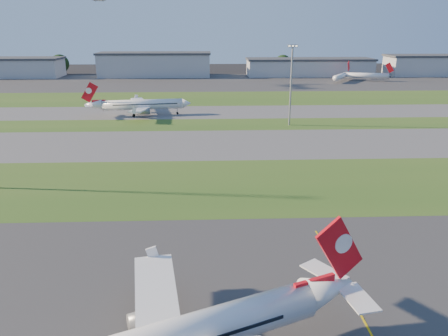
{
  "coord_description": "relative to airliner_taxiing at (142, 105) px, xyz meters",
  "views": [
    {
      "loc": [
        -12.36,
        -32.91,
        31.59
      ],
      "look_at": [
        -9.31,
        41.99,
        7.0
      ],
      "focal_mm": 35.0,
      "sensor_mm": 36.0,
      "label": 1
    }
  ],
  "objects": [
    {
      "name": "grass_strip_a",
      "position": [
        35.92,
        -74.53,
        -3.92
      ],
      "size": [
        300.0,
        34.0,
        0.01
      ],
      "primitive_type": "cube",
      "color": "#2D531B",
      "rests_on": "ground"
    },
    {
      "name": "taxiway_a",
      "position": [
        35.92,
        -41.53,
        -3.92
      ],
      "size": [
        300.0,
        32.0,
        0.01
      ],
      "primitive_type": "cube",
      "color": "#515154",
      "rests_on": "ground"
    },
    {
      "name": "grass_strip_b",
      "position": [
        35.92,
        -16.53,
        -3.92
      ],
      "size": [
        300.0,
        18.0,
        0.01
      ],
      "primitive_type": "cube",
      "color": "#2D531B",
      "rests_on": "ground"
    },
    {
      "name": "taxiway_b",
      "position": [
        35.92,
        5.47,
        -3.92
      ],
      "size": [
        300.0,
        26.0,
        0.01
      ],
      "primitive_type": "cube",
      "color": "#515154",
      "rests_on": "ground"
    },
    {
      "name": "grass_strip_c",
      "position": [
        35.92,
        38.47,
        -3.92
      ],
      "size": [
        300.0,
        40.0,
        0.01
      ],
      "primitive_type": "cube",
      "color": "#2D531B",
      "rests_on": "ground"
    },
    {
      "name": "apron_far",
      "position": [
        35.92,
        98.47,
        -3.92
      ],
      "size": [
        400.0,
        80.0,
        0.01
      ],
      "primitive_type": "cube",
      "color": "#333335",
      "rests_on": "ground"
    },
    {
      "name": "airliner_taxiing",
      "position": [
        0.0,
        0.0,
        0.0
      ],
      "size": [
        35.79,
        30.19,
        11.19
      ],
      "rotation": [
        0.0,
        0.0,
        3.27
      ],
      "color": "white",
      "rests_on": "ground"
    },
    {
      "name": "mini_jet_near",
      "position": [
        103.35,
        97.27,
        -0.65
      ],
      "size": [
        16.94,
        24.99,
        9.48
      ],
      "rotation": [
        0.0,
        0.0,
        1.0
      ],
      "color": "white",
      "rests_on": "ground"
    },
    {
      "name": "mini_jet_far",
      "position": [
        118.36,
        99.27,
        -0.65
      ],
      "size": [
        28.26,
        8.91,
        9.48
      ],
      "rotation": [
        0.0,
        0.0,
        -0.22
      ],
      "color": "white",
      "rests_on": "ground"
    },
    {
      "name": "light_mast_centre",
      "position": [
        50.92,
        -18.53,
        10.88
      ],
      "size": [
        3.2,
        0.7,
        25.8
      ],
      "color": "gray",
      "rests_on": "ground"
    },
    {
      "name": "hangar_west",
      "position": [
        -9.08,
        128.47,
        3.71
      ],
      "size": [
        71.4,
        23.0,
        15.2
      ],
      "color": "gray",
      "rests_on": "ground"
    },
    {
      "name": "hangar_east",
      "position": [
        90.92,
        128.47,
        1.71
      ],
      "size": [
        81.6,
        23.0,
        11.2
      ],
      "color": "gray",
      "rests_on": "ground"
    },
    {
      "name": "tree_west",
      "position": [
        -74.08,
        143.47,
        3.21
      ],
      "size": [
        12.1,
        12.1,
        13.2
      ],
      "color": "black",
      "rests_on": "ground"
    },
    {
      "name": "tree_mid_west",
      "position": [
        15.92,
        139.47,
        1.91
      ],
      "size": [
        9.9,
        9.9,
        10.8
      ],
      "color": "black",
      "rests_on": "ground"
    },
    {
      "name": "tree_mid_east",
      "position": [
        75.92,
        142.47,
        2.88
      ],
      "size": [
        11.55,
        11.55,
        12.6
      ],
      "color": "black",
      "rests_on": "ground"
    },
    {
      "name": "tree_east",
      "position": [
        150.92,
        140.47,
        2.23
      ],
      "size": [
        10.45,
        10.45,
        11.4
      ],
      "color": "black",
      "rests_on": "ground"
    }
  ]
}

